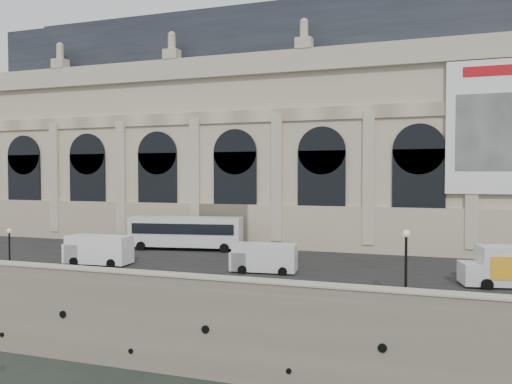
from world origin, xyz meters
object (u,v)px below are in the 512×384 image
lamp_left (10,251)px  lamp_right (406,266)px  van_b (96,250)px  bus_left (185,232)px  van_c (261,258)px

lamp_left → lamp_right: bearing=1.0°
van_b → lamp_right: lamp_right is taller
bus_left → van_b: bus_left is taller
bus_left → lamp_right: 28.64m
bus_left → lamp_right: lamp_right is taller
lamp_left → lamp_right: lamp_right is taller
bus_left → van_b: bearing=-110.0°
van_b → lamp_right: size_ratio=1.31×
bus_left → lamp_right: bearing=-33.7°
bus_left → lamp_left: bearing=-116.9°
lamp_left → lamp_right: size_ratio=0.80×
van_b → van_c: size_ratio=1.09×
van_b → lamp_right: (27.75, -5.13, 0.98)m
van_c → lamp_right: (12.04, -6.41, 1.11)m
van_c → lamp_right: 13.69m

